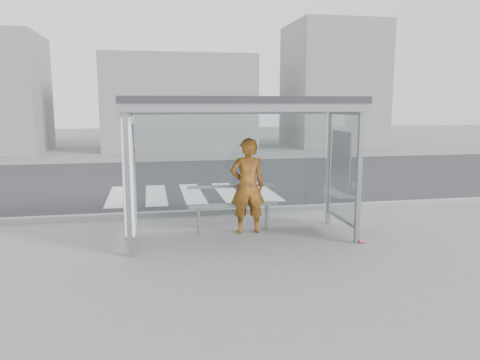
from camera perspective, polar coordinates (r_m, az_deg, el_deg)
name	(u,v)px	position (r m, az deg, el deg)	size (l,w,h in m)	color
ground	(241,238)	(8.86, 0.11, -7.07)	(80.00, 80.00, 0.00)	slate
road	(201,179)	(15.62, -4.84, 0.13)	(30.00, 10.00, 0.01)	#28282B
curb	(224,211)	(10.70, -1.90, -3.85)	(30.00, 0.18, 0.12)	gray
crosswalk	(192,194)	(13.13, -5.83, -1.67)	(4.55, 3.00, 0.00)	silver
bus_shelter	(220,132)	(8.51, -2.43, 5.84)	(4.25, 1.65, 2.62)	gray
building_center	(178,103)	(26.39, -7.54, 9.30)	(8.00, 5.00, 5.00)	gray
building_right	(333,86)	(28.42, 11.21, 11.22)	(5.00, 5.00, 7.00)	gray
person	(247,186)	(9.01, 0.92, -0.73)	(0.68, 0.44, 1.85)	#E24B15
bench	(233,205)	(9.19, -0.87, -3.00)	(1.75, 0.32, 0.90)	gray
soda_can	(362,242)	(8.81, 14.65, -7.28)	(0.06, 0.06, 0.11)	#DB4068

